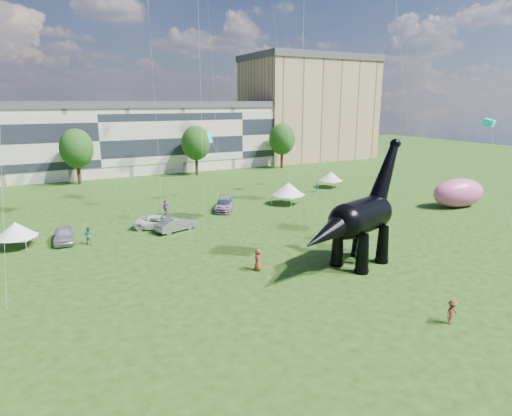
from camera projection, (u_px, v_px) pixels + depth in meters
name	position (u px, v px, depth m)	size (l,w,h in m)	color
ground	(348.00, 300.00, 29.02)	(220.00, 220.00, 0.00)	#16330C
terrace_row	(95.00, 141.00, 77.50)	(78.00, 11.00, 12.00)	beige
apartment_block	(308.00, 110.00, 100.16)	(28.00, 18.00, 22.00)	tan
tree_mid_left	(76.00, 145.00, 67.89)	(5.20, 5.20, 9.44)	#382314
tree_mid_right	(196.00, 140.00, 76.76)	(5.20, 5.20, 9.44)	#382314
tree_far_right	(282.00, 137.00, 84.74)	(5.20, 5.20, 9.44)	#382314
dinosaur_sculpture	(358.00, 219.00, 34.16)	(12.61, 5.77, 10.41)	black
car_silver	(64.00, 234.00, 40.78)	(1.79, 4.46, 1.52)	silver
car_grey	(176.00, 224.00, 44.27)	(1.51, 4.34, 1.43)	gray
car_white	(159.00, 222.00, 45.06)	(2.30, 5.00, 1.39)	white
car_dark	(224.00, 204.00, 52.65)	(2.08, 5.13, 1.49)	#595960
gazebo_near	(288.00, 189.00, 55.54)	(5.50, 5.50, 2.89)	white
gazebo_far	(331.00, 176.00, 66.47)	(4.54, 4.54, 2.47)	silver
gazebo_left	(16.00, 230.00, 38.91)	(4.58, 4.58, 2.45)	silver
inflatable_pink	(458.00, 193.00, 54.11)	(7.33, 3.66, 3.66)	#CF508F
visitors	(210.00, 234.00, 40.46)	(45.21, 36.69, 1.84)	#316F7B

